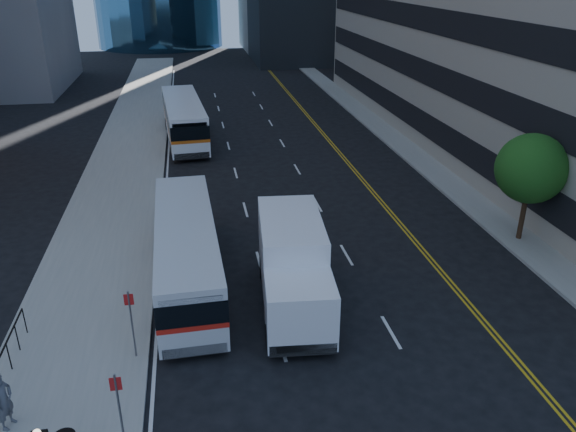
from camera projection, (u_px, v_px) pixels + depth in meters
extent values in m
plane|color=black|center=(397.00, 370.00, 18.28)|extent=(160.00, 160.00, 0.00)
cube|color=gray|center=(129.00, 154.00, 39.09)|extent=(5.00, 90.00, 0.15)
cube|color=gray|center=(396.00, 140.00, 42.17)|extent=(2.00, 90.00, 0.15)
cylinder|color=#332114|center=(522.00, 217.00, 26.39)|extent=(0.24, 0.24, 2.20)
sphere|color=#1A4F16|center=(531.00, 169.00, 25.41)|extent=(3.20, 3.20, 3.20)
cube|color=silver|center=(188.00, 265.00, 23.02)|extent=(2.61, 10.74, 0.98)
cube|color=red|center=(187.00, 253.00, 22.79)|extent=(2.64, 10.77, 0.20)
cube|color=black|center=(186.00, 242.00, 22.59)|extent=(2.64, 10.77, 0.80)
cube|color=silver|center=(185.00, 227.00, 22.32)|extent=(2.61, 10.74, 0.45)
cylinder|color=black|center=(163.00, 319.00, 20.11)|extent=(0.29, 0.90, 0.89)
cylinder|color=black|center=(221.00, 313.00, 20.49)|extent=(0.29, 0.90, 0.89)
cylinder|color=black|center=(163.00, 245.00, 25.53)|extent=(0.29, 0.90, 0.89)
cylinder|color=black|center=(209.00, 241.00, 25.91)|extent=(0.29, 0.90, 0.89)
cube|color=white|center=(185.00, 129.00, 42.18)|extent=(3.37, 11.83, 1.07)
cube|color=#D75E14|center=(184.00, 120.00, 41.92)|extent=(3.39, 11.85, 0.21)
cube|color=black|center=(183.00, 113.00, 41.71)|extent=(3.39, 11.85, 0.88)
cube|color=white|center=(183.00, 104.00, 41.41)|extent=(3.37, 11.83, 0.49)
cylinder|color=black|center=(172.00, 148.00, 38.98)|extent=(0.36, 0.99, 0.97)
cylinder|color=black|center=(205.00, 146.00, 39.49)|extent=(0.36, 0.99, 0.97)
cylinder|color=black|center=(167.00, 124.00, 44.84)|extent=(0.36, 0.99, 0.97)
cylinder|color=black|center=(196.00, 123.00, 45.35)|extent=(0.36, 0.99, 0.97)
cube|color=white|center=(300.00, 310.00, 18.96)|extent=(2.51, 2.33, 2.05)
cube|color=black|center=(303.00, 315.00, 17.96)|extent=(2.14, 0.24, 1.07)
cube|color=white|center=(291.00, 248.00, 21.82)|extent=(2.73, 4.86, 2.53)
cube|color=black|center=(293.00, 295.00, 21.44)|extent=(2.28, 6.55, 0.24)
cylinder|color=black|center=(270.00, 338.00, 19.08)|extent=(0.35, 0.96, 0.94)
cylinder|color=black|center=(331.00, 335.00, 19.25)|extent=(0.35, 0.96, 0.94)
cylinder|color=black|center=(263.00, 268.00, 23.51)|extent=(0.35, 0.96, 0.94)
cylinder|color=black|center=(313.00, 266.00, 23.68)|extent=(0.35, 0.96, 0.94)
imported|color=#515259|center=(4.00, 401.00, 15.50)|extent=(0.62, 0.75, 1.77)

